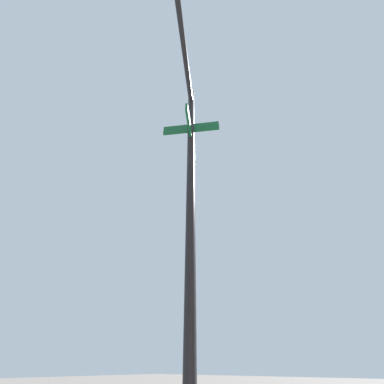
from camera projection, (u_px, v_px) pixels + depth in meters
traffic_signal_near at (178, 63)px, 2.64m from camera, size 3.16×2.07×6.16m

